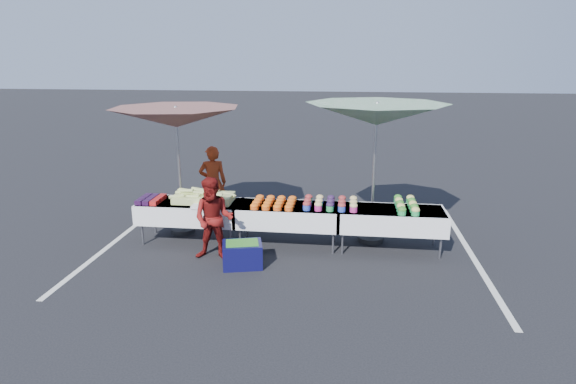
# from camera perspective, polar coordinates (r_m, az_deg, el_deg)

# --- Properties ---
(ground) EXTENTS (80.00, 80.00, 0.00)m
(ground) POSITION_cam_1_polar(r_m,az_deg,el_deg) (8.78, 0.00, -6.29)
(ground) COLOR black
(stripe_left) EXTENTS (0.10, 5.00, 0.00)m
(stripe_left) POSITION_cam_1_polar(r_m,az_deg,el_deg) (9.68, -19.23, -5.06)
(stripe_left) COLOR silver
(stripe_left) RESTS_ON ground
(stripe_right) EXTENTS (0.10, 5.00, 0.00)m
(stripe_right) POSITION_cam_1_polar(r_m,az_deg,el_deg) (8.99, 20.83, -6.82)
(stripe_right) COLOR silver
(stripe_right) RESTS_ON ground
(table_left) EXTENTS (1.86, 0.81, 0.75)m
(table_left) POSITION_cam_1_polar(r_m,az_deg,el_deg) (8.97, -11.50, -2.18)
(table_left) COLOR white
(table_left) RESTS_ON ground
(table_center) EXTENTS (1.86, 0.81, 0.75)m
(table_center) POSITION_cam_1_polar(r_m,az_deg,el_deg) (8.58, 0.00, -2.68)
(table_center) COLOR white
(table_center) RESTS_ON ground
(table_right) EXTENTS (1.86, 0.81, 0.75)m
(table_right) POSITION_cam_1_polar(r_m,az_deg,el_deg) (8.55, 12.07, -3.09)
(table_right) COLOR white
(table_right) RESTS_ON ground
(berry_punnets) EXTENTS (0.40, 0.54, 0.08)m
(berry_punnets) POSITION_cam_1_polar(r_m,az_deg,el_deg) (9.10, -15.93, -0.84)
(berry_punnets) COLOR black
(berry_punnets) RESTS_ON table_left
(corn_pile) EXTENTS (1.16, 0.57, 0.26)m
(corn_pile) POSITION_cam_1_polar(r_m,az_deg,el_deg) (8.86, -10.05, -0.59)
(corn_pile) COLOR #8DAF59
(corn_pile) RESTS_ON table_left
(plastic_bags) EXTENTS (0.30, 0.25, 0.05)m
(plastic_bags) POSITION_cam_1_polar(r_m,az_deg,el_deg) (8.55, -10.29, -1.66)
(plastic_bags) COLOR white
(plastic_bags) RESTS_ON table_left
(carrot_bowls) EXTENTS (0.75, 0.69, 0.11)m
(carrot_bowls) POSITION_cam_1_polar(r_m,az_deg,el_deg) (8.53, -1.67, -1.26)
(carrot_bowls) COLOR #D75217
(carrot_bowls) RESTS_ON table_center
(potato_cups) EXTENTS (0.94, 0.58, 0.16)m
(potato_cups) POSITION_cam_1_polar(r_m,az_deg,el_deg) (8.45, 5.06, -1.28)
(potato_cups) COLOR #2744BA
(potato_cups) RESTS_ON table_right
(bean_baskets) EXTENTS (0.36, 0.86, 0.15)m
(bean_baskets) POSITION_cam_1_polar(r_m,az_deg,el_deg) (8.59, 13.85, -1.46)
(bean_baskets) COLOR #25944A
(bean_baskets) RESTS_ON table_right
(vendor) EXTENTS (0.65, 0.52, 1.55)m
(vendor) POSITION_cam_1_polar(r_m,az_deg,el_deg) (10.09, -8.89, 1.09)
(vendor) COLOR #A03112
(vendor) RESTS_ON ground
(customer) EXTENTS (0.69, 0.54, 1.41)m
(customer) POSITION_cam_1_polar(r_m,az_deg,el_deg) (8.06, -8.80, -3.19)
(customer) COLOR maroon
(customer) RESTS_ON ground
(umbrella_left) EXTENTS (2.85, 2.85, 2.44)m
(umbrella_left) POSITION_cam_1_polar(r_m,az_deg,el_deg) (9.09, -13.12, 8.49)
(umbrella_left) COLOR black
(umbrella_left) RESTS_ON ground
(umbrella_right) EXTENTS (2.67, 2.67, 2.56)m
(umbrella_right) POSITION_cam_1_polar(r_m,az_deg,el_deg) (8.54, 10.46, 8.92)
(umbrella_right) COLOR black
(umbrella_right) RESTS_ON ground
(storage_bin) EXTENTS (0.72, 0.60, 0.41)m
(storage_bin) POSITION_cam_1_polar(r_m,az_deg,el_deg) (7.89, -5.43, -7.32)
(storage_bin) COLOR #0B0B3A
(storage_bin) RESTS_ON ground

